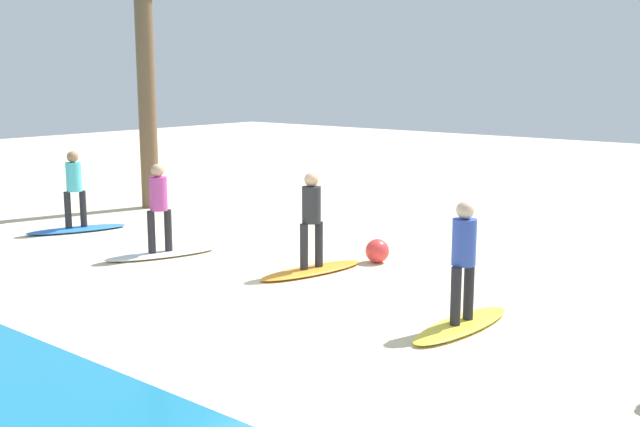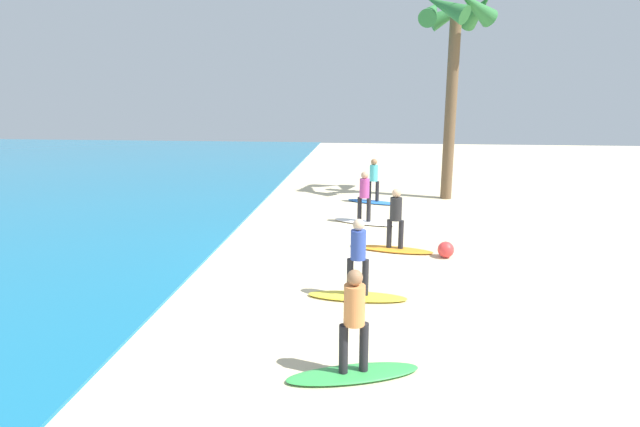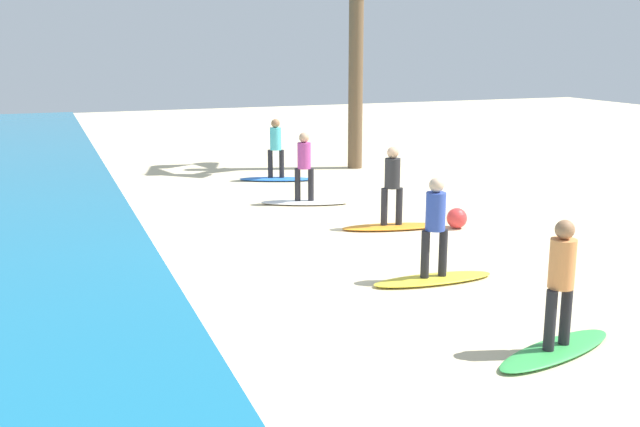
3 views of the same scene
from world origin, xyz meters
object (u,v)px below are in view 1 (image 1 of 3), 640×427
surfer_blue (74,184)px  surfer_yellow (464,253)px  surfboard_yellow (461,325)px  surfer_white (159,201)px  beach_ball (377,251)px  surfer_orange (311,213)px  surfboard_orange (312,270)px  surfboard_blue (77,229)px  surfboard_white (161,254)px

surfer_blue → surfer_yellow: bearing=178.0°
surfer_yellow → surfboard_yellow: bearing=-90.0°
surfer_yellow → surfer_white: same height
surfboard_yellow → beach_ball: beach_ball is taller
surfer_orange → beach_ball: (-0.43, -1.31, -0.82)m
surfboard_orange → surfboard_blue: size_ratio=1.00×
surfboard_blue → surfer_orange: bearing=116.5°
surfboard_yellow → surfer_blue: surfer_blue is taller
surfer_yellow → surfboard_blue: (9.56, -0.34, -0.99)m
surfboard_orange → surfer_white: (2.93, 0.89, 0.99)m
surfboard_white → surfer_white: 0.99m
surfer_yellow → surfboard_orange: size_ratio=0.78×
surfer_orange → beach_ball: bearing=-108.3°
surfer_orange → surfer_blue: (6.14, 0.58, 0.00)m
surfboard_blue → surfer_blue: size_ratio=1.28×
surfer_blue → beach_ball: (-6.58, -1.89, -0.82)m
surfboard_yellow → surfboard_orange: same height
surfer_blue → beach_ball: surfer_blue is taller
surfboard_yellow → surfboard_white: (6.35, -0.03, 0.00)m
surfboard_blue → surfer_blue: (-0.00, 0.00, 0.99)m
surfer_orange → surfboard_blue: bearing=5.4°
surfer_orange → surfer_yellow: bearing=164.9°
surfboard_white → surfboard_blue: 3.23m
surfer_yellow → surfboard_white: bearing=-0.3°
surfer_yellow → surfboard_blue: size_ratio=0.78×
surfboard_white → beach_ball: 4.02m
surfboard_blue → surfer_yellow: bearing=109.0°
surfboard_white → surfer_white: surfer_white is taller
surfboard_white → surfboard_blue: bearing=-74.9°
surfboard_orange → surfer_blue: bearing=-73.2°
surfboard_yellow → surfboard_white: size_ratio=1.00×
surfer_blue → beach_ball: 6.89m
surfboard_orange → beach_ball: bearing=173.1°
surfboard_orange → beach_ball: (-0.43, -1.31, 0.17)m
surfer_orange → surfer_blue: 6.17m
surfer_yellow → surfboard_white: surfer_yellow is taller
surfboard_yellow → surfer_blue: 9.62m
surfboard_yellow → surfboard_white: same height
surfer_blue → surfboard_yellow: bearing=178.0°
surfboard_white → surfer_white: size_ratio=1.28×
surfboard_yellow → surfer_white: surfer_white is taller
surfer_orange → surfboard_orange: bearing=0.0°
surfboard_yellow → surfer_yellow: surfer_yellow is taller
surfboard_blue → beach_ball: beach_ball is taller
surfboard_blue → surfboard_orange: bearing=116.5°
surfer_white → beach_ball: bearing=-146.9°
surfer_orange → surfer_white: size_ratio=1.00×
surfboard_white → beach_ball: (-3.37, -2.19, 0.17)m
surfer_yellow → beach_ball: bearing=-36.8°
surfboard_orange → surfboard_white: same height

